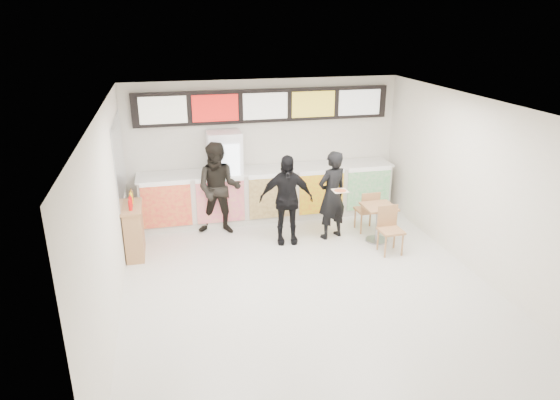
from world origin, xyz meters
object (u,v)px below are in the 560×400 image
object	(u,v)px
customer_mid	(286,200)
cafe_table	(378,217)
drinks_fridge	(225,178)
customer_main	(332,195)
service_counter	(269,194)
condiment_ledge	(134,230)
customer_left	(219,189)

from	to	relation	value
customer_mid	cafe_table	world-z (taller)	customer_mid
drinks_fridge	customer_main	bearing A→B (deg)	-33.88
service_counter	condiment_ledge	world-z (taller)	condiment_ledge
customer_left	condiment_ledge	xyz separation A→B (m)	(-1.68, -0.68, -0.45)
customer_mid	cafe_table	xyz separation A→B (m)	(1.78, -0.39, -0.37)
service_counter	customer_main	bearing A→B (deg)	-51.88
cafe_table	condiment_ledge	size ratio (longest dim) A/B	1.31
condiment_ledge	service_counter	bearing A→B (deg)	23.50
customer_main	customer_mid	size ratio (longest dim) A/B	1.01
customer_left	cafe_table	bearing A→B (deg)	-5.64
customer_main	cafe_table	size ratio (longest dim) A/B	1.17
condiment_ledge	customer_mid	bearing A→B (deg)	-1.45
customer_main	condiment_ledge	world-z (taller)	customer_main
drinks_fridge	customer_mid	world-z (taller)	drinks_fridge
customer_left	customer_main	bearing A→B (deg)	-3.95
condiment_ledge	customer_left	bearing A→B (deg)	22.16
cafe_table	condiment_ledge	world-z (taller)	condiment_ledge
customer_main	customer_mid	world-z (taller)	customer_main
customer_left	condiment_ledge	size ratio (longest dim) A/B	1.62
cafe_table	condiment_ledge	xyz separation A→B (m)	(-4.68, 0.46, -0.02)
service_counter	customer_mid	world-z (taller)	customer_mid
drinks_fridge	customer_mid	xyz separation A→B (m)	(1.01, -1.32, -0.11)
drinks_fridge	customer_left	world-z (taller)	drinks_fridge
service_counter	customer_left	bearing A→B (deg)	-154.59
drinks_fridge	condiment_ledge	size ratio (longest dim) A/B	1.70
drinks_fridge	customer_left	xyz separation A→B (m)	(-0.21, -0.56, -0.05)
service_counter	drinks_fridge	world-z (taller)	drinks_fridge
customer_main	customer_left	world-z (taller)	customer_left
service_counter	condiment_ledge	bearing A→B (deg)	-156.50
drinks_fridge	customer_left	distance (m)	0.60
drinks_fridge	customer_left	bearing A→B (deg)	-110.33
drinks_fridge	cafe_table	world-z (taller)	drinks_fridge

